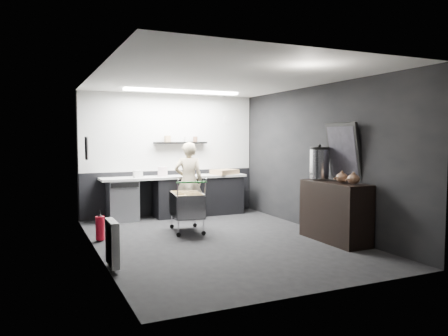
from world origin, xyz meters
name	(u,v)px	position (x,y,z in m)	size (l,w,h in m)	color
floor	(220,240)	(0.00, 0.00, 0.00)	(5.50, 5.50, 0.00)	black
ceiling	(219,79)	(0.00, 0.00, 2.70)	(5.50, 5.50, 0.00)	silver
wall_back	(170,155)	(0.00, 2.75, 1.35)	(5.50, 5.50, 0.00)	black
wall_front	(320,173)	(0.00, -2.75, 1.35)	(5.50, 5.50, 0.00)	black
wall_left	(96,164)	(-2.00, 0.00, 1.35)	(5.50, 5.50, 0.00)	black
wall_right	(318,158)	(2.00, 0.00, 1.35)	(5.50, 5.50, 0.00)	black
kitchen_wall_panel	(170,132)	(0.00, 2.73, 1.85)	(3.95, 0.02, 1.70)	silver
dado_panel	(171,192)	(0.00, 2.73, 0.50)	(3.95, 0.02, 1.00)	black
floating_shelf	(181,143)	(0.20, 2.62, 1.62)	(1.20, 0.22, 0.04)	black
wall_clock	(228,120)	(1.40, 2.72, 2.15)	(0.20, 0.20, 0.03)	silver
poster	(86,148)	(-1.98, 1.30, 1.55)	(0.02, 0.30, 0.40)	white
poster_red_band	(87,144)	(-1.98, 1.30, 1.62)	(0.01, 0.22, 0.10)	#B61628
radiator	(112,243)	(-1.94, -0.90, 0.35)	(0.10, 0.50, 0.60)	silver
ceiling_strip	(183,92)	(0.00, 1.85, 2.67)	(2.40, 0.20, 0.04)	white
prep_counter	(181,196)	(0.14, 2.42, 0.46)	(3.20, 0.61, 0.90)	black
person	(189,181)	(0.15, 1.97, 0.82)	(0.60, 0.39, 1.64)	beige
shopping_cart	(187,207)	(-0.28, 0.86, 0.47)	(0.65, 0.96, 0.98)	silver
sideboard	(334,204)	(1.74, -0.82, 0.63)	(0.57, 1.33, 1.99)	black
fire_extinguisher	(100,227)	(-1.85, 0.77, 0.24)	(0.15, 0.15, 0.49)	#B90C1E
cardboard_box	(225,172)	(1.17, 2.37, 0.95)	(0.55, 0.42, 0.11)	#977751
pink_tub	(163,172)	(-0.28, 2.42, 1.00)	(0.21, 0.21, 0.21)	silver
white_container	(138,174)	(-0.83, 2.37, 0.98)	(0.17, 0.13, 0.15)	silver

